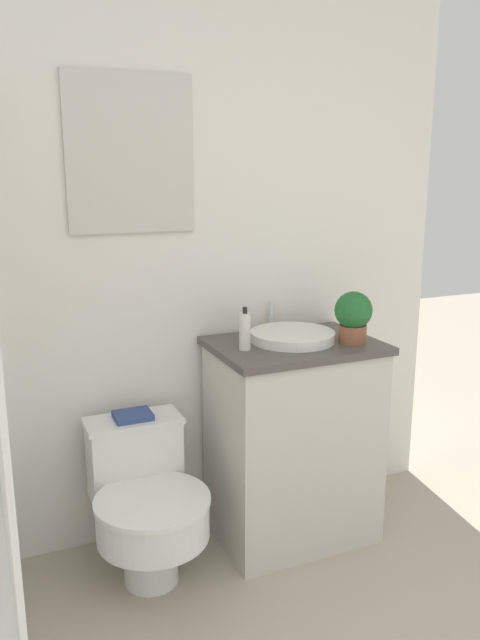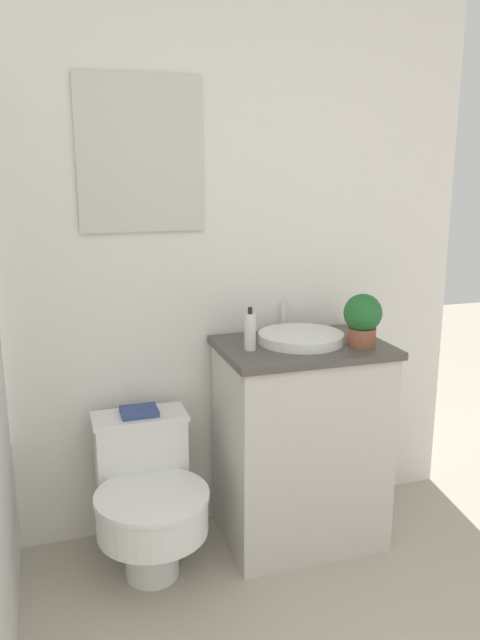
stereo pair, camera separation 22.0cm
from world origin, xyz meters
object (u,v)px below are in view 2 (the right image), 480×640
(toilet, at_px, (148,495))
(soap_bottle, at_px, (250,331))
(potted_plant, at_px, (363,318))
(sink, at_px, (301,337))
(book_on_tank, at_px, (139,411))

(toilet, relative_size, soap_bottle, 3.49)
(toilet, bearing_deg, potted_plant, -4.17)
(potted_plant, bearing_deg, soap_bottle, 170.00)
(sink, xyz_separation_m, potted_plant, (0.21, -0.12, 0.09))
(toilet, bearing_deg, soap_bottle, 2.06)
(sink, distance_m, soap_bottle, 0.24)
(sink, height_order, soap_bottle, soap_bottle)
(toilet, height_order, potted_plant, potted_plant)
(potted_plant, distance_m, book_on_tank, 0.97)
(soap_bottle, height_order, book_on_tank, soap_bottle)
(potted_plant, height_order, book_on_tank, potted_plant)
(soap_bottle, height_order, potted_plant, potted_plant)
(sink, relative_size, book_on_tank, 2.62)
(toilet, xyz_separation_m, potted_plant, (0.86, -0.06, 0.66))
(toilet, height_order, sink, sink)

